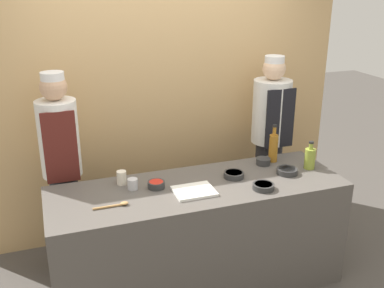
% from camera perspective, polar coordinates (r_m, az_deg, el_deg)
% --- Properties ---
extents(ground_plane, '(14.00, 14.00, 0.00)m').
position_cam_1_polar(ground_plane, '(3.82, 0.76, -17.28)').
color(ground_plane, '#4C4742').
extents(cabinet_wall, '(3.44, 0.18, 2.40)m').
position_cam_1_polar(cabinet_wall, '(4.20, -4.14, 4.62)').
color(cabinet_wall, tan).
rests_on(cabinet_wall, ground_plane).
extents(counter, '(2.22, 0.73, 0.88)m').
position_cam_1_polar(counter, '(3.57, 0.79, -11.69)').
color(counter, '#514C47').
rests_on(counter, ground_plane).
extents(sauce_bowl_brown, '(0.16, 0.16, 0.04)m').
position_cam_1_polar(sauce_bowl_brown, '(3.34, 9.05, -5.30)').
color(sauce_bowl_brown, '#2D2D2D').
rests_on(sauce_bowl_brown, counter).
extents(sauce_bowl_yellow, '(0.16, 0.16, 0.04)m').
position_cam_1_polar(sauce_bowl_yellow, '(3.63, 11.97, -3.33)').
color(sauce_bowl_yellow, '#2D2D2D').
rests_on(sauce_bowl_yellow, counter).
extents(sauce_bowl_orange, '(0.12, 0.12, 0.05)m').
position_cam_1_polar(sauce_bowl_orange, '(3.76, 9.03, -2.15)').
color(sauce_bowl_orange, '#2D2D2D').
rests_on(sauce_bowl_orange, counter).
extents(sauce_bowl_red, '(0.13, 0.13, 0.05)m').
position_cam_1_polar(sauce_bowl_red, '(3.33, -4.57, -5.12)').
color(sauce_bowl_red, '#2D2D2D').
rests_on(sauce_bowl_red, counter).
extents(sauce_bowl_white, '(0.16, 0.16, 0.04)m').
position_cam_1_polar(sauce_bowl_white, '(3.50, 5.34, -3.87)').
color(sauce_bowl_white, '#2D2D2D').
rests_on(sauce_bowl_white, counter).
extents(cutting_board, '(0.29, 0.24, 0.02)m').
position_cam_1_polar(cutting_board, '(3.25, 0.26, -6.00)').
color(cutting_board, white).
rests_on(cutting_board, counter).
extents(bottle_oil, '(0.09, 0.09, 0.23)m').
position_cam_1_polar(bottle_oil, '(3.74, 14.74, -1.72)').
color(bottle_oil, olive).
rests_on(bottle_oil, counter).
extents(bottle_amber, '(0.07, 0.07, 0.32)m').
position_cam_1_polar(bottle_amber, '(3.81, 10.30, -0.39)').
color(bottle_amber, '#9E661E').
rests_on(bottle_amber, counter).
extents(cup_cream, '(0.07, 0.07, 0.10)m').
position_cam_1_polar(cup_cream, '(3.40, -8.93, -4.25)').
color(cup_cream, silver).
rests_on(cup_cream, counter).
extents(cup_steel, '(0.08, 0.08, 0.08)m').
position_cam_1_polar(cup_steel, '(3.32, -7.55, -5.05)').
color(cup_steel, '#B7B7BC').
rests_on(cup_steel, counter).
extents(wooden_spoon, '(0.24, 0.04, 0.03)m').
position_cam_1_polar(wooden_spoon, '(3.11, -9.69, -7.65)').
color(wooden_spoon, '#B2844C').
rests_on(wooden_spoon, counter).
extents(chef_left, '(0.31, 0.31, 1.68)m').
position_cam_1_polar(chef_left, '(3.75, -16.19, -2.60)').
color(chef_left, '#28282D').
rests_on(chef_left, ground_plane).
extents(chef_right, '(0.35, 0.35, 1.70)m').
position_cam_1_polar(chef_right, '(4.24, 9.84, 0.61)').
color(chef_right, '#28282D').
rests_on(chef_right, ground_plane).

